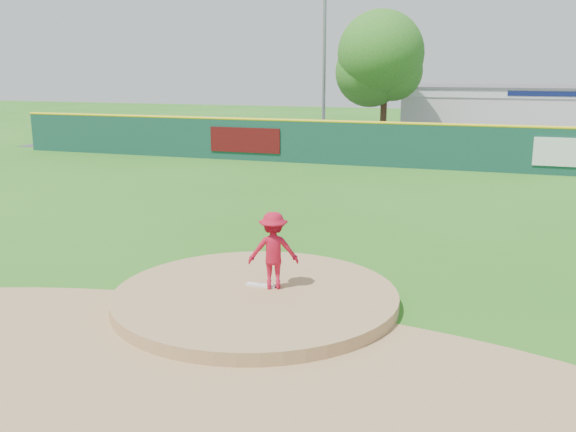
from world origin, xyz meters
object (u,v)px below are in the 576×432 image
(pitcher, at_px, (273,250))
(pool_building_grp, at_px, (531,113))
(light_pole_left, at_px, (324,39))
(playground_slide, at_px, (208,132))
(deciduous_tree, at_px, (385,65))
(van, at_px, (462,144))

(pitcher, distance_m, pool_building_grp, 32.21)
(pitcher, height_order, light_pole_left, light_pole_left)
(pool_building_grp, height_order, playground_slide, pool_building_grp)
(pool_building_grp, height_order, deciduous_tree, deciduous_tree)
(van, bearing_deg, playground_slide, 95.88)
(pitcher, distance_m, van, 21.83)
(deciduous_tree, distance_m, light_pole_left, 4.72)
(playground_slide, distance_m, deciduous_tree, 10.54)
(pool_building_grp, relative_size, light_pole_left, 1.38)
(van, distance_m, pool_building_grp, 10.61)
(deciduous_tree, bearing_deg, van, -33.48)
(van, height_order, playground_slide, playground_slide)
(pool_building_grp, bearing_deg, light_pole_left, -157.40)
(pitcher, height_order, deciduous_tree, deciduous_tree)
(light_pole_left, bearing_deg, deciduous_tree, -26.57)
(pitcher, relative_size, pool_building_grp, 0.10)
(light_pole_left, bearing_deg, playground_slide, -139.22)
(pool_building_grp, bearing_deg, deciduous_tree, -138.84)
(pitcher, distance_m, deciduous_tree, 25.05)
(pool_building_grp, xyz_separation_m, deciduous_tree, (-8.00, -6.99, 2.89))
(pool_building_grp, distance_m, playground_slide, 20.03)
(playground_slide, bearing_deg, van, -1.03)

